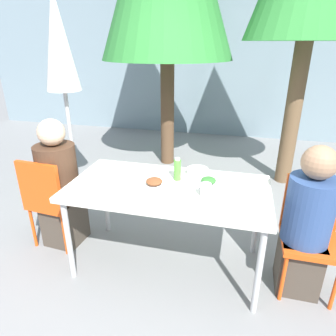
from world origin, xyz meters
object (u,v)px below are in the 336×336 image
at_px(closed_umbrella, 60,52).
at_px(person_right, 306,226).
at_px(person_left, 60,188).
at_px(chair_right, 310,227).
at_px(drinking_cup, 206,190).
at_px(chair_left, 50,197).
at_px(bottle, 177,169).
at_px(salad_bowl, 197,171).

bearing_deg(closed_umbrella, person_right, -20.02).
relative_size(person_left, chair_right, 1.38).
xyz_separation_m(chair_right, drinking_cup, (-0.77, -0.17, 0.29)).
distance_m(chair_left, person_left, 0.11).
relative_size(chair_right, closed_umbrella, 0.38).
bearing_deg(drinking_cup, person_left, 172.24).
height_order(chair_left, person_right, person_right).
height_order(person_left, chair_right, person_left).
bearing_deg(person_right, person_left, -2.09).
distance_m(person_left, bottle, 1.09).
relative_size(person_right, drinking_cup, 11.49).
bearing_deg(closed_umbrella, drinking_cup, -29.99).
distance_m(closed_umbrella, drinking_cup, 2.07).
relative_size(chair_left, chair_right, 1.00).
height_order(person_left, drinking_cup, person_left).
xyz_separation_m(chair_left, bottle, (1.11, 0.12, 0.33)).
relative_size(chair_left, person_left, 0.73).
relative_size(person_left, person_right, 1.03).
relative_size(bottle, salad_bowl, 1.03).
bearing_deg(person_left, bottle, 7.32).
bearing_deg(chair_left, bottle, 11.08).
xyz_separation_m(closed_umbrella, drinking_cup, (1.63, -0.94, -0.88)).
height_order(chair_left, salad_bowl, chair_left).
bearing_deg(person_left, salad_bowl, 14.17).
bearing_deg(drinking_cup, person_right, 6.79).
height_order(chair_left, chair_right, same).
bearing_deg(chair_right, person_left, 0.17).
bearing_deg(drinking_cup, chair_right, 12.16).
relative_size(person_right, salad_bowl, 6.36).
bearing_deg(person_right, bottle, -7.75).
bearing_deg(bottle, person_right, -8.30).
bearing_deg(person_right, closed_umbrella, -19.47).
distance_m(person_left, closed_umbrella, 1.38).
bearing_deg(chair_right, chair_left, 2.22).
distance_m(person_right, bottle, 1.02).
height_order(closed_umbrella, bottle, closed_umbrella).
bearing_deg(person_right, chair_left, 0.07).
xyz_separation_m(drinking_cup, salad_bowl, (-0.12, 0.38, -0.03)).
height_order(person_left, closed_umbrella, closed_umbrella).
distance_m(closed_umbrella, bottle, 1.76).
bearing_deg(drinking_cup, closed_umbrella, 150.01).
height_order(chair_right, salad_bowl, chair_right).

